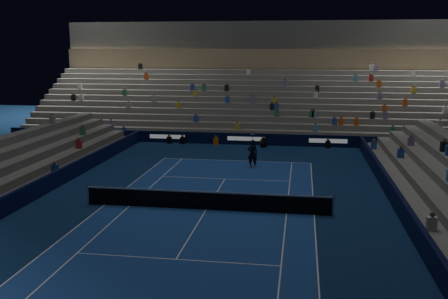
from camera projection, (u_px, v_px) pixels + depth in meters
name	position (u px, v px, depth m)	size (l,w,h in m)	color
ground	(206.00, 210.00, 26.08)	(90.00, 90.00, 0.00)	#0C234A
court_surface	(206.00, 210.00, 26.08)	(10.97, 23.77, 0.01)	navy
sponsor_barrier_far	(246.00, 139.00, 43.92)	(44.00, 0.25, 1.00)	black
sponsor_barrier_east	(403.00, 209.00, 24.53)	(0.25, 37.00, 1.00)	black
sponsor_barrier_west	(31.00, 192.00, 27.44)	(0.25, 37.00, 1.00)	#080D33
grandstand_main	(256.00, 96.00, 52.48)	(44.00, 15.20, 11.20)	slate
tennis_net	(206.00, 200.00, 25.98)	(12.90, 0.10, 1.10)	#B2B2B7
tennis_player	(252.00, 154.00, 35.37)	(0.71, 0.47, 1.96)	black
broadcast_camera	(263.00, 144.00, 42.82)	(0.53, 0.92, 0.56)	black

